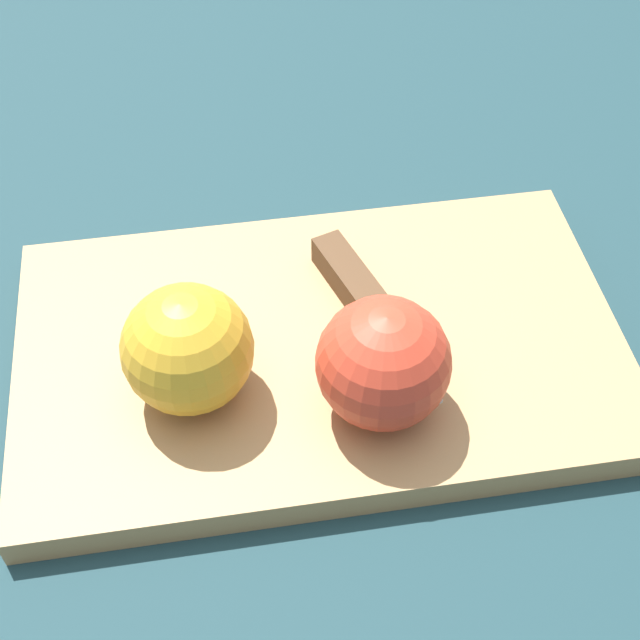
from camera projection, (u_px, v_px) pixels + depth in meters
ground_plane at (320, 359)px, 0.64m from camera, size 4.00×4.00×0.00m
cutting_board at (320, 349)px, 0.63m from camera, size 0.43×0.26×0.02m
apple_half_left at (188, 349)px, 0.56m from camera, size 0.08×0.08×0.08m
apple_half_right at (383, 363)px, 0.55m from camera, size 0.09×0.09×0.09m
knife at (352, 283)px, 0.64m from camera, size 0.07×0.16×0.02m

